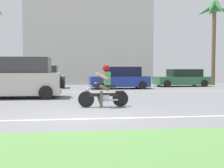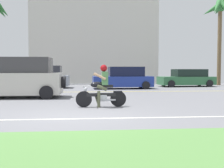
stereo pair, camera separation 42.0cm
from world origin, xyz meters
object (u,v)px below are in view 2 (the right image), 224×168
object	(u,v)px
motorcyclist	(102,89)
parked_car_1	(44,78)
parked_car_3	(187,78)
suv_nearby	(18,78)
palm_tree_0	(220,16)
parked_car_2	(123,78)

from	to	relation	value
motorcyclist	parked_car_1	size ratio (longest dim) A/B	0.48
parked_car_3	parked_car_1	bearing A→B (deg)	-175.39
suv_nearby	palm_tree_0	bearing A→B (deg)	32.01
suv_nearby	parked_car_1	distance (m)	6.98
suv_nearby	parked_car_3	world-z (taller)	suv_nearby
suv_nearby	palm_tree_0	xyz separation A→B (m)	(15.02, 9.39, 5.15)
parked_car_3	palm_tree_0	world-z (taller)	palm_tree_0
motorcyclist	palm_tree_0	size ratio (longest dim) A/B	0.25
parked_car_1	parked_car_3	size ratio (longest dim) A/B	0.84
parked_car_1	parked_car_2	xyz separation A→B (m)	(5.88, -1.16, -0.04)
motorcyclist	palm_tree_0	world-z (taller)	palm_tree_0
motorcyclist	suv_nearby	size ratio (longest dim) A/B	0.41
motorcyclist	parked_car_2	world-z (taller)	parked_car_2
suv_nearby	parked_car_2	bearing A→B (deg)	43.96
parked_car_1	palm_tree_0	size ratio (longest dim) A/B	0.52
parked_car_2	suv_nearby	bearing A→B (deg)	-136.04
parked_car_1	parked_car_2	bearing A→B (deg)	-11.15
parked_car_1	parked_car_3	xyz separation A→B (m)	(11.42, 0.92, -0.10)
suv_nearby	parked_car_1	world-z (taller)	suv_nearby
motorcyclist	parked_car_2	bearing A→B (deg)	77.73
parked_car_3	motorcyclist	bearing A→B (deg)	-123.18
parked_car_3	palm_tree_0	bearing A→B (deg)	23.44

